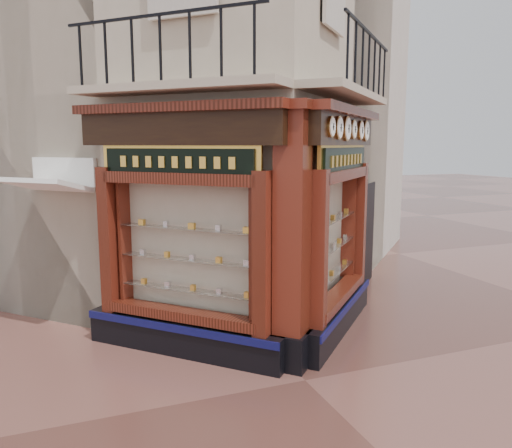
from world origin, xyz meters
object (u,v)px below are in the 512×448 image
clock_d (353,129)px  awning (55,334)px  corner_pilaster (292,242)px  clock_c (347,129)px  clock_e (361,130)px  clock_a (331,127)px  clock_f (366,131)px  signboard_left (177,162)px  clock_b (339,128)px  signboard_right (344,160)px

clock_d → awning: 6.41m
corner_pilaster → clock_c: corner_pilaster is taller
awning → clock_e: bearing=-148.0°
clock_a → clock_c: 0.95m
clock_a → clock_f: (1.74, 1.74, 0.00)m
signboard_left → corner_pilaster: bearing=-169.8°
clock_a → signboard_left: clock_a is taller
clock_c → clock_e: bearing=0.0°
awning → signboard_left: (1.93, -1.67, 3.10)m
clock_b → clock_e: clock_b is taller
clock_b → clock_c: (0.36, 0.36, -0.00)m
clock_a → clock_b: size_ratio=0.85×
corner_pilaster → clock_e: corner_pilaster is taller
clock_f → signboard_right: size_ratio=0.19×
clock_b → clock_c: clock_c is taller
clock_d → corner_pilaster: bearing=167.2°
clock_b → signboard_left: (-2.40, 0.68, -0.52)m
clock_a → awning: (-4.02, 2.67, -3.62)m
clock_a → awning: clock_a is taller
clock_a → clock_c: (0.67, 0.67, 0.00)m
clock_f → awning: (-5.76, 0.92, -3.62)m
corner_pilaster → signboard_right: 2.12m
clock_f → clock_d: bearing=180.0°
signboard_left → signboard_right: 2.92m
clock_d → clock_e: size_ratio=0.96×
clock_c → awning: size_ratio=0.29×
clock_e → clock_f: bearing=-0.0°
clock_e → signboard_left: clock_e is taller
clock_e → signboard_right: bearing=171.1°
clock_d → signboard_left: clock_d is taller
clock_f → clock_a: bearing=180.0°
clock_e → signboard_right: clock_e is taller
clock_e → clock_f: size_ratio=0.87×
clock_c → signboard_right: 0.63m
clock_c → awning: 6.25m
clock_e → clock_b: bearing=-180.0°
clock_b → signboard_left: bearing=119.1°
awning → signboard_right: (4.86, -1.67, 3.10)m
clock_f → clock_e: bearing=180.0°
clock_b → clock_d: 0.99m
clock_b → clock_a: bearing=180.0°
signboard_left → awning: bearing=4.1°
clock_a → clock_c: bearing=0.0°
clock_a → clock_e: size_ratio=0.89×
corner_pilaster → clock_a: bearing=-43.1°
clock_b → awning: (-4.33, 2.36, -3.62)m
corner_pilaster → awning: (-3.40, 2.69, -1.95)m
clock_e → awning: clock_e is taller
clock_b → signboard_left: 2.55m
clock_d → signboard_right: (-0.17, -0.01, -0.52)m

